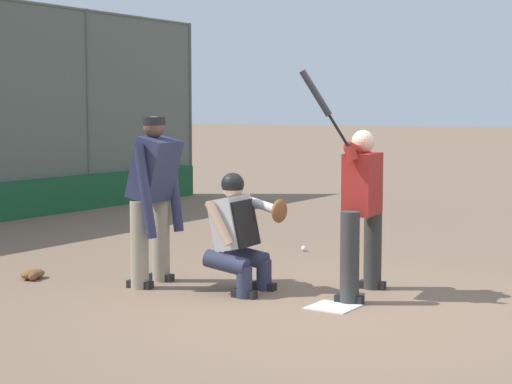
{
  "coord_description": "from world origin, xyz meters",
  "views": [
    {
      "loc": [
        7.2,
        3.72,
        1.91
      ],
      "look_at": [
        -0.19,
        -1.0,
        1.05
      ],
      "focal_mm": 60.0,
      "sensor_mm": 36.0,
      "label": 1
    }
  ],
  "objects_px": {
    "catcher_behind_plate": "(239,231)",
    "umpire_home": "(154,194)",
    "fielding_glove_on_dirt": "(33,274)",
    "baseball_loose": "(304,249)",
    "batter_at_plate": "(361,206)"
  },
  "relations": [
    {
      "from": "umpire_home",
      "to": "fielding_glove_on_dirt",
      "type": "xyz_separation_m",
      "value": [
        0.5,
        -1.35,
        -0.93
      ]
    },
    {
      "from": "fielding_glove_on_dirt",
      "to": "umpire_home",
      "type": "bearing_deg",
      "value": 110.32
    },
    {
      "from": "catcher_behind_plate",
      "to": "baseball_loose",
      "type": "distance_m",
      "value": 2.75
    },
    {
      "from": "umpire_home",
      "to": "fielding_glove_on_dirt",
      "type": "bearing_deg",
      "value": -76.74
    },
    {
      "from": "catcher_behind_plate",
      "to": "umpire_home",
      "type": "relative_size",
      "value": 0.68
    },
    {
      "from": "batter_at_plate",
      "to": "catcher_behind_plate",
      "type": "bearing_deg",
      "value": -73.28
    },
    {
      "from": "fielding_glove_on_dirt",
      "to": "baseball_loose",
      "type": "height_order",
      "value": "fielding_glove_on_dirt"
    },
    {
      "from": "batter_at_plate",
      "to": "fielding_glove_on_dirt",
      "type": "xyz_separation_m",
      "value": [
        1.21,
        -3.47,
        -0.87
      ]
    },
    {
      "from": "catcher_behind_plate",
      "to": "fielding_glove_on_dirt",
      "type": "xyz_separation_m",
      "value": [
        0.69,
        -2.33,
        -0.59
      ]
    },
    {
      "from": "fielding_glove_on_dirt",
      "to": "batter_at_plate",
      "type": "bearing_deg",
      "value": 109.17
    },
    {
      "from": "batter_at_plate",
      "to": "umpire_home",
      "type": "xyz_separation_m",
      "value": [
        0.71,
        -2.12,
        0.06
      ]
    },
    {
      "from": "baseball_loose",
      "to": "fielding_glove_on_dirt",
      "type": "bearing_deg",
      "value": -26.53
    },
    {
      "from": "batter_at_plate",
      "to": "fielding_glove_on_dirt",
      "type": "distance_m",
      "value": 3.78
    },
    {
      "from": "batter_at_plate",
      "to": "baseball_loose",
      "type": "height_order",
      "value": "batter_at_plate"
    },
    {
      "from": "umpire_home",
      "to": "batter_at_plate",
      "type": "bearing_deg",
      "value": 101.38
    }
  ]
}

